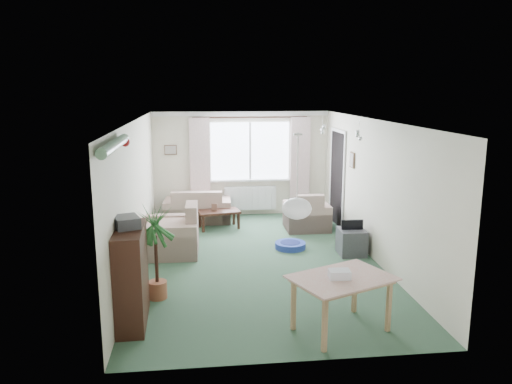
{
  "coord_description": "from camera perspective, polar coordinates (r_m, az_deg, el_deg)",
  "views": [
    {
      "loc": [
        -0.97,
        -8.09,
        2.91
      ],
      "look_at": [
        0.0,
        0.3,
        1.15
      ],
      "focal_mm": 35.0,
      "sensor_mm": 36.0,
      "label": 1
    }
  ],
  "objects": [
    {
      "name": "pendant_lamp",
      "position": [
        6.08,
        4.69,
        -1.89
      ],
      "size": [
        0.36,
        0.36,
        0.36
      ],
      "primitive_type": "sphere",
      "color": "white"
    },
    {
      "name": "doorway",
      "position": [
        10.88,
        9.28,
        1.5
      ],
      "size": [
        0.03,
        0.95,
        2.0
      ],
      "primitive_type": "cube",
      "color": "black"
    },
    {
      "name": "window",
      "position": [
        11.47,
        -0.69,
        4.71
      ],
      "size": [
        1.8,
        0.03,
        1.3
      ],
      "primitive_type": "cube",
      "color": "white"
    },
    {
      "name": "pet_bed",
      "position": [
        9.31,
        3.93,
        -6.1
      ],
      "size": [
        0.6,
        0.6,
        0.11
      ],
      "primitive_type": "cylinder",
      "rotation": [
        0.0,
        0.0,
        -0.06
      ],
      "color": "#22339F",
      "rests_on": "ground"
    },
    {
      "name": "gift_box",
      "position": [
        6.1,
        9.51,
        -9.33
      ],
      "size": [
        0.26,
        0.19,
        0.12
      ],
      "primitive_type": "cube",
      "rotation": [
        0.0,
        0.0,
        -0.06
      ],
      "color": "white",
      "rests_on": "dining_table"
    },
    {
      "name": "sofa",
      "position": [
        11.14,
        -6.69,
        -1.52
      ],
      "size": [
        1.49,
        0.84,
        0.73
      ],
      "primitive_type": "cube",
      "rotation": [
        0.0,
        0.0,
        3.09
      ],
      "color": "beige",
      "rests_on": "ground"
    },
    {
      "name": "photo_frame",
      "position": [
        10.5,
        -4.79,
        -1.73
      ],
      "size": [
        0.12,
        0.05,
        0.16
      ],
      "primitive_type": "cube",
      "rotation": [
        0.0,
        0.0,
        -0.26
      ],
      "color": "brown",
      "rests_on": "coffee_table"
    },
    {
      "name": "curtain_rod",
      "position": [
        11.32,
        -0.65,
        8.53
      ],
      "size": [
        2.6,
        0.03,
        0.03
      ],
      "primitive_type": "cube",
      "color": "black"
    },
    {
      "name": "bookshelf",
      "position": [
        6.49,
        -14.05,
        -9.31
      ],
      "size": [
        0.36,
        1.02,
        1.23
      ],
      "primitive_type": "cube",
      "rotation": [
        0.0,
        0.0,
        0.03
      ],
      "color": "black",
      "rests_on": "ground"
    },
    {
      "name": "wall_picture_back",
      "position": [
        11.42,
        -9.74,
        4.77
      ],
      "size": [
        0.28,
        0.03,
        0.22
      ],
      "primitive_type": "cube",
      "color": "brown"
    },
    {
      "name": "armchair_left",
      "position": [
        9.03,
        -9.73,
        -4.21
      ],
      "size": [
        0.98,
        1.03,
        0.9
      ],
      "primitive_type": "cube",
      "rotation": [
        0.0,
        0.0,
        -1.59
      ],
      "color": "beige",
      "rests_on": "ground"
    },
    {
      "name": "houseplant",
      "position": [
        7.12,
        -11.36,
        -6.85
      ],
      "size": [
        0.67,
        0.67,
        1.34
      ],
      "primitive_type": "cylinder",
      "rotation": [
        0.0,
        0.0,
        -0.19
      ],
      "color": "#1F541C",
      "rests_on": "ground"
    },
    {
      "name": "dining_table",
      "position": [
        6.29,
        9.68,
        -12.57
      ],
      "size": [
        1.27,
        1.09,
        0.67
      ],
      "primitive_type": "cube",
      "rotation": [
        0.0,
        0.0,
        0.41
      ],
      "color": "#9E7E56",
      "rests_on": "ground"
    },
    {
      "name": "curtain_right",
      "position": [
        11.58,
        5.05,
        3.58
      ],
      "size": [
        0.45,
        0.08,
        2.0
      ],
      "primitive_type": "cube",
      "color": "beige"
    },
    {
      "name": "curtain_left",
      "position": [
        11.34,
        -6.43,
        3.39
      ],
      "size": [
        0.45,
        0.08,
        2.0
      ],
      "primitive_type": "cube",
      "color": "beige"
    },
    {
      "name": "coffee_table",
      "position": [
        10.58,
        -4.27,
        -3.14
      ],
      "size": [
        0.94,
        0.64,
        0.39
      ],
      "primitive_type": "cube",
      "rotation": [
        0.0,
        0.0,
        0.2
      ],
      "color": "black",
      "rests_on": "ground"
    },
    {
      "name": "radiator",
      "position": [
        11.62,
        -0.65,
        -0.7
      ],
      "size": [
        1.2,
        0.1,
        0.55
      ],
      "primitive_type": "cube",
      "color": "white"
    },
    {
      "name": "hifi_box",
      "position": [
        6.33,
        -14.57,
        -3.34
      ],
      "size": [
        0.38,
        0.42,
        0.14
      ],
      "primitive_type": "cube",
      "rotation": [
        0.0,
        0.0,
        0.35
      ],
      "color": "#36363B",
      "rests_on": "bookshelf"
    },
    {
      "name": "tinsel_garland",
      "position": [
        5.9,
        -15.88,
        5.18
      ],
      "size": [
        1.6,
        1.6,
        0.12
      ],
      "primitive_type": "cylinder",
      "color": "#196626"
    },
    {
      "name": "armchair_corner",
      "position": [
        10.51,
        5.82,
        -2.1
      ],
      "size": [
        0.9,
        0.86,
        0.8
      ],
      "primitive_type": "cube",
      "rotation": [
        0.0,
        0.0,
        3.13
      ],
      "color": "tan",
      "rests_on": "ground"
    },
    {
      "name": "bauble_cluster_b",
      "position": [
        8.23,
        11.7,
        6.72
      ],
      "size": [
        0.2,
        0.2,
        0.2
      ],
      "primitive_type": "sphere",
      "color": "silver"
    },
    {
      "name": "wall_picture_right",
      "position": [
        9.84,
        10.94,
        3.62
      ],
      "size": [
        0.03,
        0.24,
        0.3
      ],
      "primitive_type": "cube",
      "color": "brown"
    },
    {
      "name": "tv_cube",
      "position": [
        9.09,
        10.86,
        -5.61
      ],
      "size": [
        0.47,
        0.52,
        0.46
      ],
      "primitive_type": "cube",
      "rotation": [
        0.0,
        0.0,
        -0.03
      ],
      "color": "#333237",
      "rests_on": "ground"
    },
    {
      "name": "bauble_cluster_a",
      "position": [
        9.3,
        7.62,
        7.41
      ],
      "size": [
        0.2,
        0.2,
        0.2
      ],
      "primitive_type": "sphere",
      "color": "silver"
    },
    {
      "name": "ground",
      "position": [
        8.66,
        0.23,
        -7.88
      ],
      "size": [
        6.5,
        6.5,
        0.0
      ],
      "primitive_type": "plane",
      "color": "#2F4E38"
    }
  ]
}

